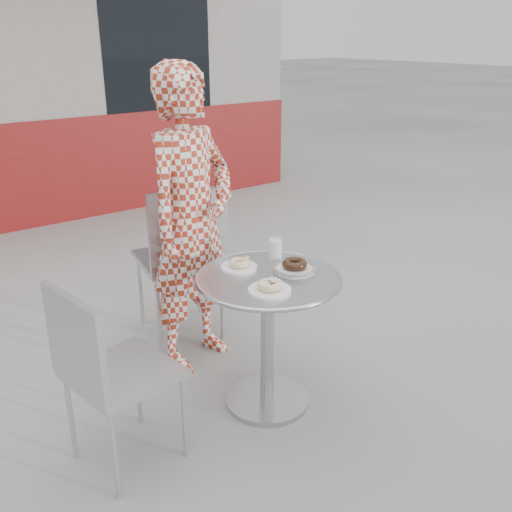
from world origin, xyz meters
TOP-DOWN VIEW (x-y plane):
  - ground at (0.00, 0.00)m, footprint 60.00×60.00m
  - bistro_table at (0.03, 0.04)m, footprint 0.69×0.69m
  - chair_far at (0.05, 0.94)m, footprint 0.54×0.54m
  - chair_left at (-0.71, 0.09)m, footprint 0.46×0.46m
  - seated_person at (-0.02, 0.64)m, footprint 0.69×0.56m
  - plate_far at (-0.02, 0.21)m, footprint 0.18×0.18m
  - plate_near at (-0.07, -0.09)m, footprint 0.19×0.19m
  - plate_checker at (0.17, 0.02)m, footprint 0.21×0.21m
  - milk_cup at (0.20, 0.20)m, footprint 0.07×0.07m

SIDE VIEW (x-z plane):
  - ground at x=0.00m, z-range 0.00..0.00m
  - chair_left at x=-0.71m, z-range -0.16..0.69m
  - chair_far at x=0.05m, z-range -0.19..0.78m
  - bistro_table at x=0.03m, z-range 0.18..0.88m
  - plate_checker at x=0.17m, z-range 0.69..0.74m
  - plate_far at x=-0.02m, z-range 0.69..0.74m
  - plate_near at x=-0.07m, z-range 0.69..0.74m
  - milk_cup at x=0.20m, z-range 0.69..0.81m
  - seated_person at x=-0.02m, z-range 0.00..1.64m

